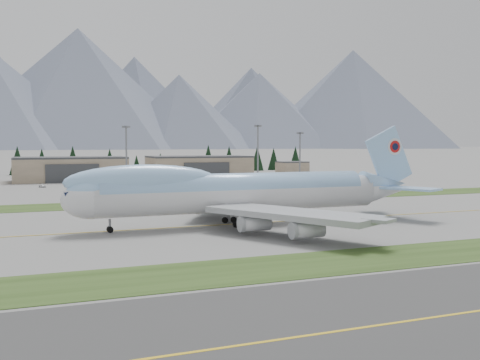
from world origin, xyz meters
name	(u,v)px	position (x,y,z in m)	size (l,w,h in m)	color
ground	(199,226)	(0.00, 0.00, 0.00)	(7000.00, 7000.00, 0.00)	#626260
grass_strip_near	(281,267)	(0.00, -38.00, 0.00)	(400.00, 14.00, 0.08)	#2B4117
grass_strip_far	(152,203)	(0.00, 45.00, 0.00)	(400.00, 18.00, 0.08)	#2B4117
asphalt_taxiway	(396,323)	(0.00, -62.00, 0.00)	(400.00, 32.00, 0.04)	#373737
taxiway_line_main	(199,226)	(0.00, 0.00, 0.00)	(400.00, 0.40, 0.02)	gold
taxiway_line_near	(396,323)	(0.00, -62.00, 0.00)	(400.00, 0.40, 0.02)	gold
boeing_747_freighter	(238,192)	(8.00, -1.22, 6.75)	(77.02, 67.14, 20.47)	silver
hangar_center	(71,169)	(-15.00, 149.90, 5.39)	(48.00, 26.60, 10.80)	gray
hangar_right	(199,167)	(45.00, 149.90, 5.39)	(48.00, 26.60, 10.80)	gray
control_shed	(292,169)	(95.00, 148.00, 3.80)	(14.00, 12.00, 7.60)	gray
floodlight_masts	(180,145)	(25.40, 110.53, 16.07)	(127.67, 10.67, 24.51)	slate
service_vehicle_a	(42,187)	(-27.58, 114.48, 0.00)	(1.40, 3.48, 1.19)	white
service_vehicle_b	(161,182)	(21.08, 127.69, 0.00)	(1.26, 3.60, 1.19)	gold
service_vehicle_c	(271,180)	(70.01, 119.85, 0.00)	(1.89, 4.65, 1.35)	#A5A5AA
conifer_belt	(98,160)	(3.86, 212.28, 7.34)	(268.96, 15.18, 16.35)	black
mountain_ridge_front	(30,93)	(-37.73, 2202.62, 223.57)	(4332.48, 1228.89, 499.16)	slate
mountain_ridge_rear	(65,100)	(131.87, 2900.00, 253.59)	(4483.67, 1008.38, 504.19)	slate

